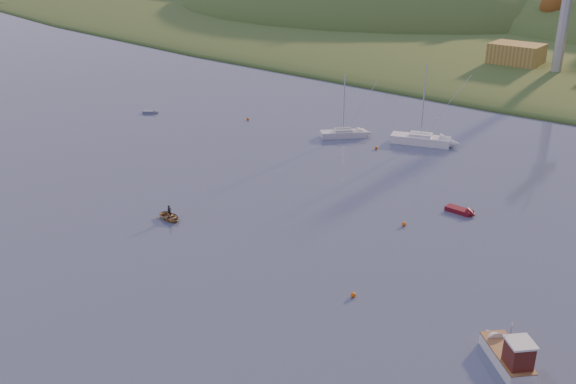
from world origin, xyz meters
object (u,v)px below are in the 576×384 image
Objects in this scene: sailboat_far at (420,139)px; grey_dinghy at (153,112)px; red_tender at (465,212)px; sailboat_near at (343,133)px; canoe at (170,217)px; fishing_boat at (505,350)px.

sailboat_far is 48.86m from grey_dinghy.
sailboat_near is at bearing 153.71° from red_tender.
red_tender is at bearing -40.20° from canoe.
fishing_boat reaches higher than grey_dinghy.
red_tender is (28.24, -15.79, -0.41)m from sailboat_near.
grey_dinghy is at bearing 177.72° from red_tender.
fishing_boat is at bearing -54.70° from grey_dinghy.
grey_dinghy reaches higher than canoe.
sailboat_near is 36.53m from grey_dinghy.
sailboat_near is 2.64× the size of red_tender.
sailboat_far is at bearing -16.02° from grey_dinghy.
sailboat_far is 44.66m from canoe.
sailboat_far is at bearing -3.76° from canoe.
fishing_boat is at bearing -83.01° from canoe.
sailboat_far reaches higher than fishing_boat.
sailboat_far is 26.55m from red_tender.
fishing_boat is at bearing -89.02° from sailboat_near.
grey_dinghy is (-37.08, 28.87, -0.13)m from canoe.
canoe is 46.99m from grey_dinghy.
sailboat_far reaches higher than canoe.
fishing_boat is 28.08m from red_tender.
sailboat_far reaches higher than red_tender.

